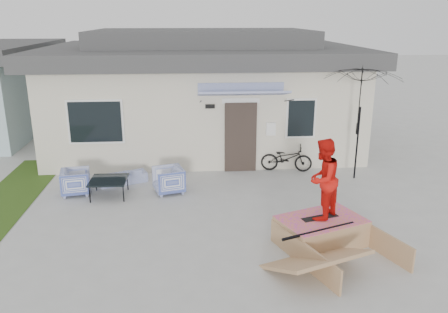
{
  "coord_description": "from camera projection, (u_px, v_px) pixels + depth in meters",
  "views": [
    {
      "loc": [
        -0.5,
        -8.46,
        4.51
      ],
      "look_at": [
        0.3,
        1.8,
        1.3
      ],
      "focal_mm": 36.21,
      "sensor_mm": 36.0,
      "label": 1
    }
  ],
  "objects": [
    {
      "name": "skateboard",
      "position": [
        320.0,
        217.0,
        9.23
      ],
      "size": [
        0.82,
        0.43,
        0.05
      ],
      "primitive_type": "cube",
      "rotation": [
        0.0,
        0.0,
        0.3
      ],
      "color": "black",
      "rests_on": "skate_ramp"
    },
    {
      "name": "house",
      "position": [
        203.0,
        90.0,
        16.46
      ],
      "size": [
        10.8,
        8.49,
        4.1
      ],
      "color": "beige",
      "rests_on": "ground"
    },
    {
      "name": "coffee_table",
      "position": [
        109.0,
        188.0,
        11.76
      ],
      "size": [
        0.96,
        0.96,
        0.46
      ],
      "primitive_type": "cube",
      "rotation": [
        0.0,
        0.0,
        -0.02
      ],
      "color": "black",
      "rests_on": "ground"
    },
    {
      "name": "loveseat",
      "position": [
        123.0,
        174.0,
        12.68
      ],
      "size": [
        1.38,
        0.86,
        0.52
      ],
      "primitive_type": "imported",
      "rotation": [
        0.0,
        0.0,
        3.53
      ],
      "color": "#384BA8",
      "rests_on": "ground"
    },
    {
      "name": "ground",
      "position": [
        216.0,
        242.0,
        9.43
      ],
      "size": [
        90.0,
        90.0,
        0.0
      ],
      "primitive_type": "plane",
      "color": "#AFAFAC",
      "rests_on": "ground"
    },
    {
      "name": "armchair_right",
      "position": [
        168.0,
        179.0,
        11.97
      ],
      "size": [
        0.87,
        0.9,
        0.76
      ],
      "primitive_type": "imported",
      "rotation": [
        0.0,
        0.0,
        -1.29
      ],
      "color": "#384BA8",
      "rests_on": "ground"
    },
    {
      "name": "skater",
      "position": [
        323.0,
        178.0,
        8.98
      ],
      "size": [
        1.01,
        1.02,
        1.66
      ],
      "primitive_type": "imported",
      "rotation": [
        0.0,
        0.0,
        3.96
      ],
      "color": "red",
      "rests_on": "skateboard"
    },
    {
      "name": "bicycle",
      "position": [
        287.0,
        155.0,
        13.6
      ],
      "size": [
        1.62,
        0.84,
        0.99
      ],
      "primitive_type": "imported",
      "rotation": [
        0.0,
        0.0,
        1.37
      ],
      "color": "black",
      "rests_on": "ground"
    },
    {
      "name": "patio_umbrella",
      "position": [
        359.0,
        119.0,
        12.62
      ],
      "size": [
        2.64,
        2.53,
        2.2
      ],
      "color": "black",
      "rests_on": "ground"
    },
    {
      "name": "skate_ramp",
      "position": [
        321.0,
        231.0,
        9.28
      ],
      "size": [
        2.35,
        2.66,
        0.55
      ],
      "primitive_type": null,
      "rotation": [
        0.0,
        0.0,
        0.37
      ],
      "color": "#A47B52",
      "rests_on": "ground"
    },
    {
      "name": "armchair_left",
      "position": [
        76.0,
        181.0,
        11.87
      ],
      "size": [
        0.79,
        0.83,
        0.74
      ],
      "primitive_type": "imported",
      "rotation": [
        0.0,
        0.0,
        1.75
      ],
      "color": "#384BA8",
      "rests_on": "ground"
    }
  ]
}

